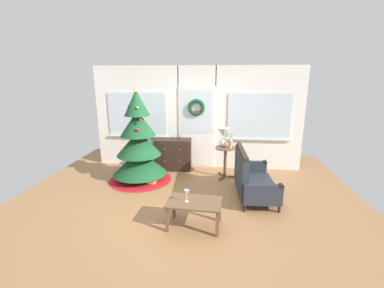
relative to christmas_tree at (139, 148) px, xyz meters
The scene contains 11 objects.
ground_plane 1.73m from the christmas_tree, 40.33° to the right, with size 6.76×6.76×0.00m, color #996B42.
back_wall_with_door 1.68m from the christmas_tree, 42.09° to the left, with size 5.20×0.19×2.55m.
christmas_tree is the anchor object (origin of this frame).
dresser_cabinet 1.07m from the christmas_tree, 51.52° to the left, with size 0.92×0.48×0.78m.
settee_sofa 2.50m from the christmas_tree, 13.73° to the right, with size 0.79×1.39×0.96m.
side_table 1.97m from the christmas_tree, 10.95° to the left, with size 0.50×0.48×0.72m.
table_lamp 1.92m from the christmas_tree, 12.47° to the left, with size 0.28×0.28×0.44m.
flower_vase 2.04m from the christmas_tree, ahead, with size 0.11×0.10×0.35m.
coffee_table 2.29m from the christmas_tree, 51.12° to the right, with size 0.87×0.57×0.42m.
wine_glass 2.21m from the christmas_tree, 53.79° to the right, with size 0.08×0.08×0.20m.
gift_box 0.78m from the christmas_tree, 35.03° to the right, with size 0.18×0.16×0.18m, color #D8C64C.
Camera 1 is at (0.60, -4.44, 2.32)m, focal length 24.58 mm.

